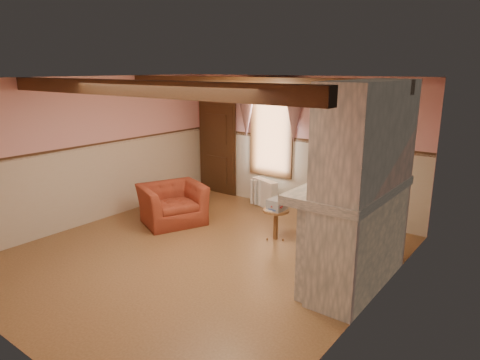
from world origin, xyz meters
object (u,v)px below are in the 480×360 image
Objects in this scene: armchair at (172,204)px; mantel_clock at (374,167)px; bowl at (345,185)px; oil_lamp at (366,168)px; side_table at (276,224)px; radiator at (265,193)px.

armchair is 4.86× the size of mantel_clock.
mantel_clock is (3.69, 0.63, 1.14)m from armchair.
mantel_clock is (0.00, 1.04, 0.06)m from bowl.
oil_lamp reaches higher than bowl.
side_table is 2.05m from mantel_clock.
radiator is (-1.19, 1.41, 0.02)m from side_table.
oil_lamp is at bearing -61.28° from armchair.
mantel_clock reaches higher than armchair.
bowl is at bearing -20.29° from radiator.
armchair is 1.67× the size of radiator.
oil_lamp reaches higher than mantel_clock.
side_table is 1.54× the size of bowl.
side_table is 2.08m from oil_lamp.
radiator is at bearing 150.41° from oil_lamp.
bowl is at bearing -29.49° from side_table.
bowl reaches higher than side_table.
oil_lamp is at bearing -6.49° from side_table.
radiator is at bearing 155.27° from mantel_clock.
armchair is at bearing -166.15° from side_table.
bowl is (2.81, -2.33, 1.16)m from radiator.
mantel_clock reaches higher than side_table.
mantel_clock reaches higher than bowl.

